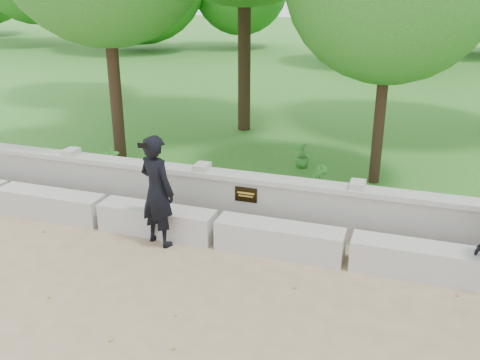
# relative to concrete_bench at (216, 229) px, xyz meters

# --- Properties ---
(ground) EXTENTS (80.00, 80.00, 0.00)m
(ground) POSITION_rel_concrete_bench_xyz_m (-0.00, -1.90, -0.22)
(ground) COLOR tan
(ground) RESTS_ON ground
(lawn) EXTENTS (40.00, 22.00, 0.25)m
(lawn) POSITION_rel_concrete_bench_xyz_m (-0.00, 12.10, -0.10)
(lawn) COLOR #32621F
(lawn) RESTS_ON ground
(concrete_bench) EXTENTS (11.90, 0.45, 0.45)m
(concrete_bench) POSITION_rel_concrete_bench_xyz_m (0.00, 0.00, 0.00)
(concrete_bench) COLOR #B4B1AA
(concrete_bench) RESTS_ON ground
(parapet_wall) EXTENTS (12.50, 0.35, 0.90)m
(parapet_wall) POSITION_rel_concrete_bench_xyz_m (0.00, 0.70, 0.24)
(parapet_wall) COLOR #A9A7A0
(parapet_wall) RESTS_ON ground
(man_main) EXTENTS (0.73, 0.68, 1.73)m
(man_main) POSITION_rel_concrete_bench_xyz_m (-0.81, -0.29, 0.64)
(man_main) COLOR black
(man_main) RESTS_ON ground
(shrub_a) EXTENTS (0.38, 0.34, 0.59)m
(shrub_a) POSITION_rel_concrete_bench_xyz_m (-2.64, 1.40, 0.32)
(shrub_a) COLOR #357D2A
(shrub_a) RESTS_ON lawn
(shrub_b) EXTENTS (0.39, 0.44, 0.69)m
(shrub_b) POSITION_rel_concrete_bench_xyz_m (1.28, 1.40, 0.37)
(shrub_b) COLOR #357D2A
(shrub_b) RESTS_ON lawn
(shrub_d) EXTENTS (0.34, 0.36, 0.51)m
(shrub_d) POSITION_rel_concrete_bench_xyz_m (0.64, 3.15, 0.28)
(shrub_d) COLOR #357D2A
(shrub_d) RESTS_ON lawn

